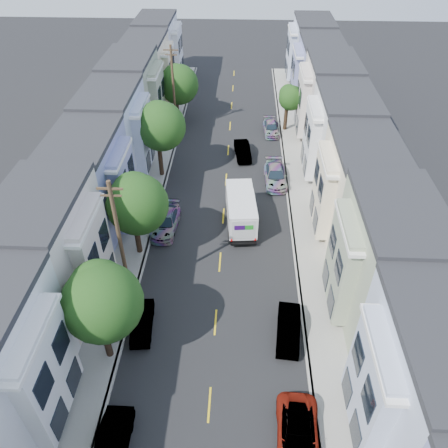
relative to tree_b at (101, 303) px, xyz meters
name	(u,v)px	position (x,y,z in m)	size (l,w,h in m)	color
ground	(215,322)	(6.30, 2.93, -5.09)	(160.00, 160.00, 0.00)	black
road_slab	(225,197)	(6.30, 17.93, -5.08)	(12.00, 70.00, 0.02)	black
curb_left	(162,195)	(0.25, 17.93, -5.02)	(0.30, 70.00, 0.15)	gray
curb_right	(288,198)	(12.35, 17.93, -5.02)	(0.30, 70.00, 0.15)	gray
sidewalk_left	(149,194)	(-1.05, 17.93, -5.02)	(2.60, 70.00, 0.15)	gray
sidewalk_right	(302,198)	(13.65, 17.93, -5.02)	(2.60, 70.00, 0.15)	gray
centerline	(225,197)	(6.30, 17.93, -5.09)	(0.12, 70.00, 0.01)	gold
townhouse_row_left	(110,194)	(-4.85, 17.93, -5.09)	(5.00, 70.00, 8.50)	#F6E6C1
townhouse_row_right	(342,200)	(17.45, 17.93, -5.09)	(5.00, 70.00, 8.50)	#F6E6C1
tree_b	(101,303)	(0.00, 0.00, 0.00)	(4.70, 4.70, 7.46)	black
tree_c	(136,205)	(0.00, 9.80, -0.24)	(4.70, 4.70, 7.22)	black
tree_d	(160,127)	(0.00, 21.47, 0.35)	(4.70, 4.70, 7.82)	black
tree_e	(178,85)	(0.00, 34.39, -0.58)	(4.70, 4.70, 6.88)	black
tree_far_r	(290,99)	(13.19, 32.14, -1.11)	(2.85, 2.85, 5.47)	black
utility_pole_near	(121,245)	(0.00, 4.93, 0.06)	(1.60, 0.26, 10.00)	#42301E
utility_pole_far	(174,91)	(0.00, 30.93, 0.06)	(1.60, 0.26, 10.00)	#42301E
fedex_truck	(241,209)	(7.87, 13.82, -3.45)	(2.35, 6.11, 2.93)	silver
lead_sedan	(243,151)	(7.91, 25.62, -4.38)	(1.50, 4.25, 1.42)	black
parked_left_b	(112,448)	(1.40, -6.05, -4.37)	(1.52, 4.31, 1.44)	black
parked_left_c	(142,322)	(1.40, 2.22, -4.47)	(1.32, 3.74, 1.25)	silver
parked_left_d	(166,222)	(1.40, 12.95, -4.37)	(2.04, 4.85, 1.45)	#310C03
parked_right_a	(298,437)	(11.20, -5.05, -4.40)	(2.29, 4.96, 1.38)	#484B50
parked_right_b	(288,329)	(11.20, 2.05, -4.40)	(1.47, 4.15, 1.38)	silver
parked_right_c	(275,175)	(11.20, 20.77, -4.35)	(2.09, 4.98, 1.49)	black
parked_right_d	(271,128)	(11.20, 31.37, -4.47)	(1.75, 4.15, 1.25)	black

